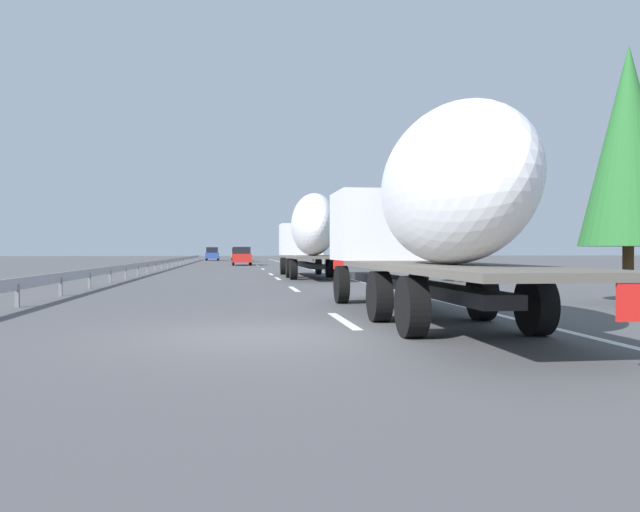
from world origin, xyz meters
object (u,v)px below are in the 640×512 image
Objects in this scene: car_blue_sedan at (212,254)px; truck_lead at (310,231)px; truck_trailing at (429,207)px; car_yellow_coupe at (237,254)px; car_red_compact at (242,256)px; road_sign at (324,240)px; car_black_suv at (239,254)px.

truck_lead is at bearing -173.22° from car_blue_sedan.
car_yellow_coupe is at bearing 2.27° from truck_trailing.
car_yellow_coupe reaches higher than car_red_compact.
car_yellow_coupe is (40.02, 0.30, 0.02)m from car_red_compact.
road_sign reaches higher than car_blue_sedan.
car_red_compact is at bearing -172.74° from car_blue_sedan.
car_black_suv is 20.33m from car_yellow_coupe.
car_black_suv is 33.68m from road_sign.
truck_trailing reaches higher than car_blue_sedan.
car_yellow_coupe is (70.13, 3.61, -1.55)m from truck_lead.
truck_trailing is 70.83m from car_black_suv.
truck_trailing is 2.89× the size of car_blue_sedan.
truck_lead is at bearing -173.72° from car_red_compact.
truck_lead is at bearing -177.05° from car_yellow_coupe.
truck_lead reaches higher than car_black_suv.
truck_trailing reaches higher than car_black_suv.
truck_trailing is 3.88× the size of road_sign.
car_blue_sedan reaches higher than car_red_compact.
car_blue_sedan is (61.46, 7.31, -1.52)m from truck_lead.
car_red_compact is 19.69m from car_black_suv.
car_yellow_coupe is 1.26× the size of road_sign.
road_sign is at bearing -10.46° from truck_lead.
truck_trailing is 82.73m from car_blue_sedan.
car_yellow_coupe is (20.33, 0.17, -0.03)m from car_black_suv.
car_blue_sedan is 9.42m from car_yellow_coupe.
car_blue_sedan reaches higher than car_yellow_coupe.
car_yellow_coupe is (91.06, 3.61, -1.43)m from truck_trailing.
car_black_suv is (-11.66, -3.87, -0.01)m from car_blue_sedan.
road_sign is (-13.32, -6.41, 1.36)m from car_red_compact.
truck_lead is 0.99× the size of truck_trailing.
car_red_compact is at bearing -179.62° from car_black_suv.
truck_trailing is 2.73× the size of car_red_compact.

